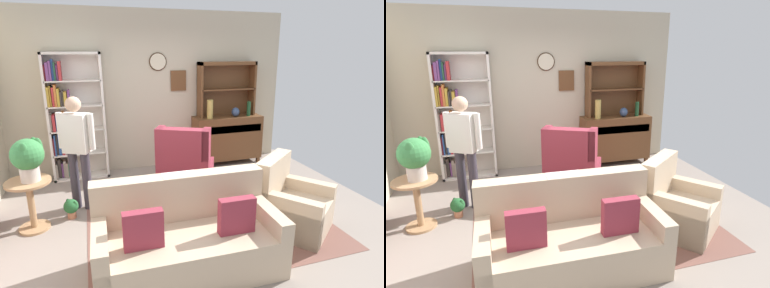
% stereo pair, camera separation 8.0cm
% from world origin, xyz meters
% --- Properties ---
extents(ground_plane, '(5.40, 4.60, 0.02)m').
position_xyz_m(ground_plane, '(0.00, 0.00, -0.01)').
color(ground_plane, gray).
extents(wall_back, '(5.00, 0.09, 2.80)m').
position_xyz_m(wall_back, '(0.00, 2.13, 1.40)').
color(wall_back, '#BCB299').
rests_on(wall_back, ground_plane).
extents(area_rug, '(2.98, 2.00, 0.01)m').
position_xyz_m(area_rug, '(0.20, -0.30, 0.00)').
color(area_rug, brown).
rests_on(area_rug, ground_plane).
extents(bookshelf, '(0.90, 0.30, 2.10)m').
position_xyz_m(bookshelf, '(-1.44, 1.94, 1.05)').
color(bookshelf, silver).
rests_on(bookshelf, ground_plane).
extents(sideboard, '(1.30, 0.45, 0.92)m').
position_xyz_m(sideboard, '(1.35, 1.86, 0.51)').
color(sideboard, brown).
rests_on(sideboard, ground_plane).
extents(sideboard_hutch, '(1.10, 0.26, 1.00)m').
position_xyz_m(sideboard_hutch, '(1.35, 1.97, 1.56)').
color(sideboard_hutch, brown).
rests_on(sideboard_hutch, sideboard).
extents(vase_tall, '(0.11, 0.11, 0.34)m').
position_xyz_m(vase_tall, '(0.96, 1.78, 1.09)').
color(vase_tall, tan).
rests_on(vase_tall, sideboard).
extents(vase_round, '(0.15, 0.15, 0.17)m').
position_xyz_m(vase_round, '(1.48, 1.79, 1.01)').
color(vase_round, '#33476B').
rests_on(vase_round, sideboard).
extents(bottle_wine, '(0.07, 0.07, 0.27)m').
position_xyz_m(bottle_wine, '(1.74, 1.77, 1.06)').
color(bottle_wine, '#194223').
rests_on(bottle_wine, sideboard).
extents(couch_floral, '(1.82, 0.90, 0.90)m').
position_xyz_m(couch_floral, '(-0.32, -0.93, 0.31)').
color(couch_floral, '#C6AD8E').
rests_on(couch_floral, ground_plane).
extents(armchair_floral, '(1.07, 1.08, 0.88)m').
position_xyz_m(armchair_floral, '(1.12, -0.60, 0.29)').
color(armchair_floral, '#C6AD8E').
rests_on(armchair_floral, ground_plane).
extents(wingback_chair, '(1.06, 1.07, 1.05)m').
position_xyz_m(wingback_chair, '(0.20, 0.82, 0.38)').
color(wingback_chair, maroon).
rests_on(wingback_chair, ground_plane).
extents(plant_stand, '(0.52, 0.52, 0.64)m').
position_xyz_m(plant_stand, '(-1.91, 0.33, 0.39)').
color(plant_stand, '#A87F56').
rests_on(plant_stand, ground_plane).
extents(potted_plant_large, '(0.37, 0.37, 0.51)m').
position_xyz_m(potted_plant_large, '(-1.86, 0.32, 0.94)').
color(potted_plant_large, beige).
rests_on(potted_plant_large, plant_stand).
extents(potted_plant_small, '(0.19, 0.19, 0.26)m').
position_xyz_m(potted_plant_small, '(-1.47, 0.47, 0.15)').
color(potted_plant_small, '#AD6B4C').
rests_on(potted_plant_small, ground_plane).
extents(person_reading, '(0.50, 0.34, 1.56)m').
position_xyz_m(person_reading, '(-1.33, 0.74, 0.91)').
color(person_reading, '#38333D').
rests_on(person_reading, ground_plane).
extents(coffee_table, '(0.80, 0.50, 0.42)m').
position_xyz_m(coffee_table, '(-0.26, -0.14, 0.35)').
color(coffee_table, brown).
rests_on(coffee_table, ground_plane).
extents(book_stack, '(0.18, 0.13, 0.10)m').
position_xyz_m(book_stack, '(-0.26, -0.06, 0.47)').
color(book_stack, gray).
rests_on(book_stack, coffee_table).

